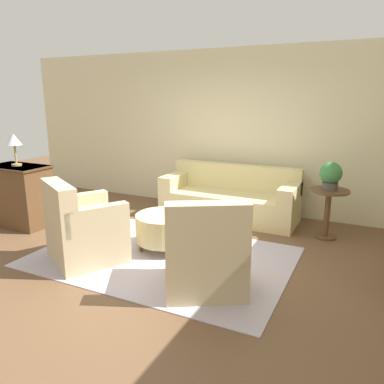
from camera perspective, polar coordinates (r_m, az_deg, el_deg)
name	(u,v)px	position (r m, az deg, el deg)	size (l,w,h in m)	color
ground_plane	(163,257)	(4.87, -4.50, -9.84)	(16.00, 16.00, 0.00)	brown
wall_back	(233,131)	(6.73, 6.19, 9.19)	(8.86, 0.12, 2.80)	beige
rug	(163,257)	(4.87, -4.50, -9.79)	(3.18, 2.16, 0.01)	#BCB2C1
couch	(230,199)	(6.31, 5.78, -1.10)	(2.24, 0.84, 0.87)	beige
armchair_left	(82,231)	(4.80, -16.36, -5.72)	(1.11, 1.10, 1.02)	#C6B289
armchair_right	(205,255)	(3.94, 1.95, -9.58)	(1.11, 1.10, 1.02)	#C6B289
ottoman_table	(166,227)	(5.00, -4.04, -5.40)	(0.79, 0.79, 0.47)	beige
side_table	(328,205)	(5.67, 20.00, -1.91)	(0.55, 0.55, 0.72)	brown
dresser	(20,195)	(6.47, -24.72, -0.39)	(0.96, 0.58, 0.96)	brown
potted_plant_on_side_table	(331,175)	(5.57, 20.38, 2.45)	(0.31, 0.31, 0.39)	#4C4742
table_lamp	(14,142)	(6.33, -25.50, 6.95)	(0.23, 0.23, 0.49)	tan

